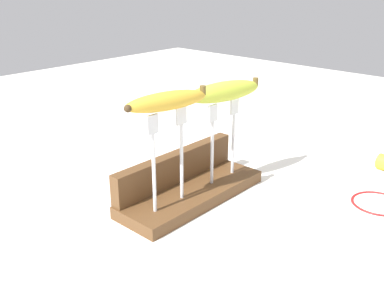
% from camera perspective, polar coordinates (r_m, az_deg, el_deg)
% --- Properties ---
extents(ground_plane, '(3.00, 3.00, 0.00)m').
position_cam_1_polar(ground_plane, '(0.97, -0.00, -7.00)').
color(ground_plane, white).
extents(wooden_board, '(0.34, 0.12, 0.03)m').
position_cam_1_polar(wooden_board, '(0.96, -0.00, -6.31)').
color(wooden_board, brown).
rests_on(wooden_board, ground).
extents(board_backstop, '(0.34, 0.03, 0.07)m').
position_cam_1_polar(board_backstop, '(0.97, -2.09, -2.98)').
color(board_backstop, brown).
rests_on(board_backstop, wooden_board).
extents(fork_stand_left, '(0.10, 0.01, 0.19)m').
position_cam_1_polar(fork_stand_left, '(0.84, -3.11, -0.78)').
color(fork_stand_left, silver).
rests_on(fork_stand_left, wooden_board).
extents(fork_stand_right, '(0.10, 0.01, 0.18)m').
position_cam_1_polar(fork_stand_right, '(0.96, 4.02, 1.42)').
color(fork_stand_right, silver).
rests_on(fork_stand_right, wooden_board).
extents(banana_raised_left, '(0.18, 0.08, 0.04)m').
position_cam_1_polar(banana_raised_left, '(0.81, -3.24, 5.51)').
color(banana_raised_left, gold).
rests_on(banana_raised_left, fork_stand_left).
extents(banana_raised_right, '(0.19, 0.08, 0.04)m').
position_cam_1_polar(banana_raised_right, '(0.94, 4.15, 6.73)').
color(banana_raised_right, '#B2C138').
rests_on(banana_raised_right, fork_stand_right).
extents(fork_fallen_near, '(0.12, 0.14, 0.01)m').
position_cam_1_polar(fork_fallen_near, '(1.36, 4.46, 1.53)').
color(fork_fallen_near, silver).
rests_on(fork_fallen_near, ground).
extents(wire_coil, '(0.11, 0.11, 0.01)m').
position_cam_1_polar(wire_coil, '(1.02, 22.72, -6.91)').
color(wire_coil, red).
rests_on(wire_coil, ground).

